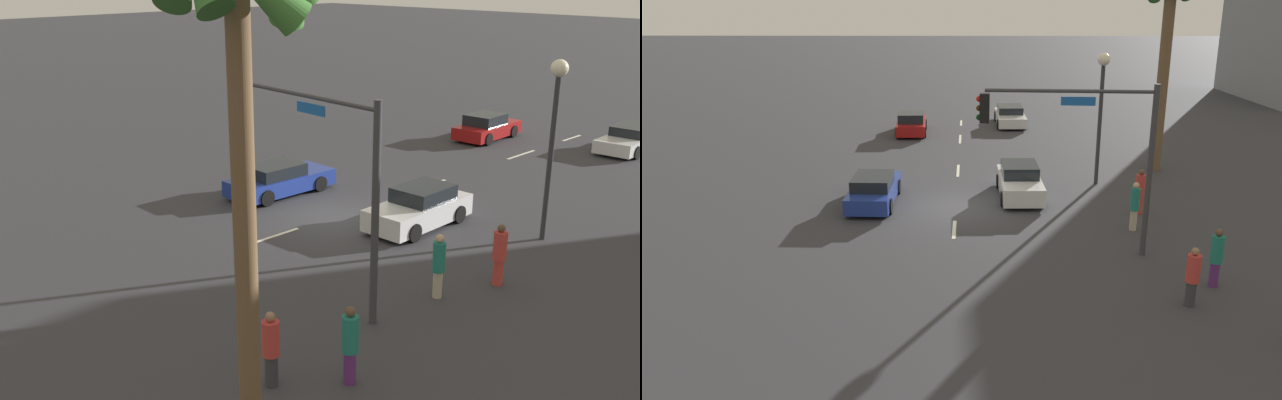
% 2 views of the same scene
% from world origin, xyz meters
% --- Properties ---
extents(ground_plane, '(220.00, 220.00, 0.00)m').
position_xyz_m(ground_plane, '(0.00, 0.00, 0.00)').
color(ground_plane, '#333338').
extents(lane_stripe_0, '(1.90, 0.14, 0.01)m').
position_xyz_m(lane_stripe_0, '(-18.00, 0.00, 0.01)').
color(lane_stripe_0, silver).
rests_on(lane_stripe_0, ground_plane).
extents(lane_stripe_1, '(2.42, 0.14, 0.01)m').
position_xyz_m(lane_stripe_1, '(-12.93, 0.00, 0.01)').
color(lane_stripe_1, silver).
rests_on(lane_stripe_1, ground_plane).
extents(lane_stripe_2, '(2.25, 0.14, 0.01)m').
position_xyz_m(lane_stripe_2, '(-5.65, 0.00, 0.01)').
color(lane_stripe_2, silver).
rests_on(lane_stripe_2, ground_plane).
extents(lane_stripe_3, '(1.94, 0.14, 0.01)m').
position_xyz_m(lane_stripe_3, '(2.78, 0.00, 0.01)').
color(lane_stripe_3, silver).
rests_on(lane_stripe_3, ground_plane).
extents(car_0, '(4.23, 2.04, 1.36)m').
position_xyz_m(car_0, '(-14.58, -3.11, 0.62)').
color(car_0, maroon).
rests_on(car_0, ground_plane).
extents(car_1, '(4.28, 1.94, 1.42)m').
position_xyz_m(car_1, '(-1.46, 2.77, 0.66)').
color(car_1, silver).
rests_on(car_1, ground_plane).
extents(car_2, '(4.67, 2.04, 1.24)m').
position_xyz_m(car_2, '(-17.56, 3.31, 0.58)').
color(car_2, silver).
rests_on(car_2, ground_plane).
extents(car_3, '(4.51, 1.95, 1.28)m').
position_xyz_m(car_3, '(-0.36, -3.46, 0.60)').
color(car_3, navy).
rests_on(car_3, ground_plane).
extents(traffic_signal, '(0.59, 5.81, 5.80)m').
position_xyz_m(traffic_signal, '(5.00, 4.44, 4.00)').
color(traffic_signal, '#38383D').
rests_on(traffic_signal, ground_plane).
extents(streetlamp, '(0.56, 0.56, 6.00)m').
position_xyz_m(streetlamp, '(-3.42, 6.49, 4.22)').
color(streetlamp, '#2D2D33').
rests_on(streetlamp, ground_plane).
extents(pedestrian_0, '(0.43, 0.43, 1.86)m').
position_xyz_m(pedestrian_0, '(7.59, 8.00, 0.98)').
color(pedestrian_0, '#59266B').
rests_on(pedestrian_0, ground_plane).
extents(pedestrian_1, '(0.44, 0.44, 1.78)m').
position_xyz_m(pedestrian_1, '(8.88, 6.88, 0.93)').
color(pedestrian_1, '#333338').
rests_on(pedestrian_1, ground_plane).
extents(pedestrian_2, '(0.45, 0.45, 1.84)m').
position_xyz_m(pedestrian_2, '(0.79, 7.43, 0.97)').
color(pedestrian_2, '#BF3833').
rests_on(pedestrian_2, ground_plane).
extents(pedestrian_3, '(0.38, 0.38, 1.87)m').
position_xyz_m(pedestrian_3, '(2.73, 6.73, 0.99)').
color(pedestrian_3, '#B2A58C').
rests_on(pedestrian_3, ground_plane).
extents(palm_tree_1, '(2.71, 2.73, 9.92)m').
position_xyz_m(palm_tree_1, '(11.05, 9.06, 7.64)').
color(palm_tree_1, brown).
rests_on(palm_tree_1, ground_plane).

